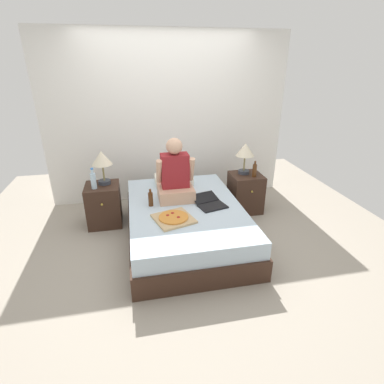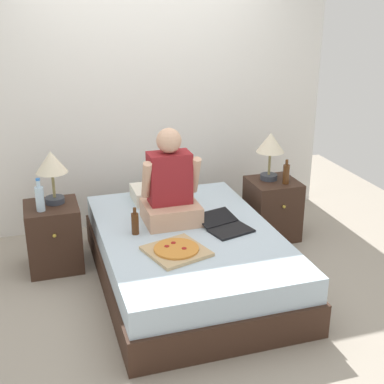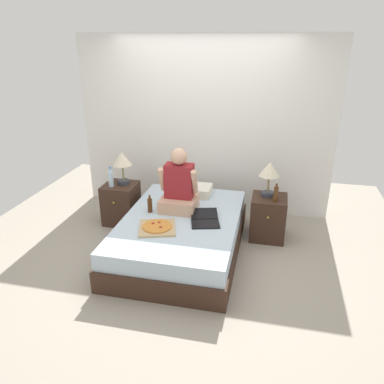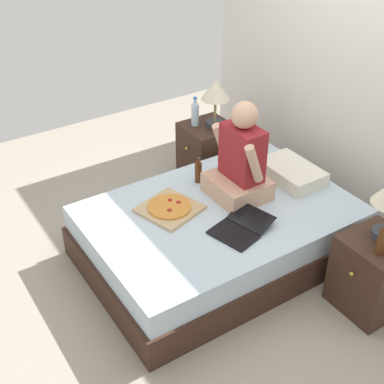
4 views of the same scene
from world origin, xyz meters
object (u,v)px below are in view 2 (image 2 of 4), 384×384
bed (188,257)px  beer_bottle (286,174)px  lamp_on_left_nightstand (51,166)px  laptop (226,226)px  nightstand_left (54,236)px  beer_bottle_on_bed (135,223)px  pizza_box (176,250)px  nightstand_right (272,209)px  water_bottle (40,198)px  lamp_on_right_nightstand (270,146)px  person_seated (170,188)px

bed → beer_bottle: size_ratio=8.85×
lamp_on_left_nightstand → laptop: lamp_on_left_nightstand is taller
nightstand_left → beer_bottle_on_bed: 0.83m
lamp_on_left_nightstand → beer_bottle_on_bed: size_ratio=2.05×
nightstand_left → beer_bottle: bearing=-2.7°
bed → pizza_box: size_ratio=4.09×
beer_bottle → beer_bottle_on_bed: beer_bottle is taller
nightstand_left → pizza_box: nightstand_left is taller
lamp_on_left_nightstand → beer_bottle_on_bed: lamp_on_left_nightstand is taller
bed → nightstand_right: nightstand_right is taller
beer_bottle → pizza_box: (-1.27, -0.81, -0.19)m
lamp_on_left_nightstand → laptop: (1.28, -0.68, -0.42)m
laptop → beer_bottle_on_bed: size_ratio=2.19×
laptop → pizza_box: bearing=-150.2°
beer_bottle → pizza_box: 1.52m
beer_bottle → beer_bottle_on_bed: size_ratio=1.05×
nightstand_right → beer_bottle_on_bed: bearing=-160.4°
nightstand_left → pizza_box: (0.82, -0.91, 0.19)m
water_bottle → lamp_on_right_nightstand: lamp_on_right_nightstand is taller
nightstand_right → lamp_on_right_nightstand: lamp_on_right_nightstand is taller
water_bottle → beer_bottle: bearing=-0.3°
water_bottle → laptop: water_bottle is taller
nightstand_right → person_seated: 1.23m
beer_bottle → laptop: 0.96m
lamp_on_right_nightstand → beer_bottle_on_bed: 1.54m
person_seated → pizza_box: 0.63m
lamp_on_left_nightstand → water_bottle: lamp_on_left_nightstand is taller
lamp_on_left_nightstand → person_seated: bearing=-23.8°
lamp_on_right_nightstand → laptop: size_ratio=0.93×
bed → pizza_box: 0.45m
beer_bottle_on_bed → lamp_on_left_nightstand: bearing=135.4°
lamp_on_right_nightstand → beer_bottle_on_bed: (-1.39, -0.56, -0.35)m
lamp_on_left_nightstand → person_seated: person_seated is taller
lamp_on_right_nightstand → person_seated: 1.15m
lamp_on_right_nightstand → nightstand_left: bearing=-178.6°
water_bottle → laptop: 1.51m
nightstand_left → beer_bottle_on_bed: (0.61, -0.51, 0.26)m
laptop → nightstand_left: bearing=154.5°
nightstand_right → beer_bottle_on_bed: 1.53m
nightstand_right → beer_bottle: (0.07, -0.10, 0.38)m
lamp_on_right_nightstand → beer_bottle_on_bed: lamp_on_right_nightstand is taller
bed → nightstand_left: size_ratio=3.59×
person_seated → nightstand_left: bearing=159.7°
beer_bottle_on_bed → bed: bearing=-10.5°
nightstand_right → beer_bottle_on_bed: (-1.42, -0.51, 0.26)m
bed → lamp_on_left_nightstand: lamp_on_left_nightstand is taller
nightstand_right → lamp_on_left_nightstand: bearing=178.6°
nightstand_left → nightstand_right: bearing=0.0°
lamp_on_right_nightstand → beer_bottle: (0.10, -0.15, -0.23)m
lamp_on_left_nightstand → pizza_box: (0.78, -0.96, -0.42)m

